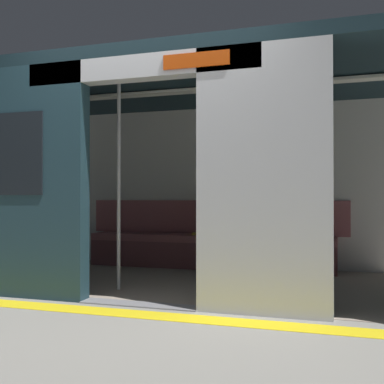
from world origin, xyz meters
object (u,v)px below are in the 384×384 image
(book, at_px, (198,234))
(bench_seat, at_px, (208,243))
(train_car, at_px, (177,146))
(grab_pole_far, at_px, (213,183))
(handbag, at_px, (261,229))
(grab_pole_door, at_px, (119,184))
(person_seated, at_px, (223,218))

(book, bearing_deg, bench_seat, 153.97)
(train_car, relative_size, grab_pole_far, 3.02)
(train_car, relative_size, handbag, 24.62)
(train_car, height_order, book, train_car)
(grab_pole_door, bearing_deg, handbag, -124.37)
(grab_pole_far, bearing_deg, book, -68.01)
(bench_seat, height_order, grab_pole_door, grab_pole_door)
(person_seated, bearing_deg, handbag, -166.03)
(bench_seat, bearing_deg, person_seated, 166.33)
(handbag, height_order, grab_pole_far, grab_pole_far)
(bench_seat, relative_size, handbag, 12.36)
(train_car, relative_size, person_seated, 5.52)
(book, bearing_deg, grab_pole_door, 67.51)
(train_car, distance_m, person_seated, 1.29)
(handbag, relative_size, grab_pole_far, 0.12)
(bench_seat, height_order, grab_pole_far, grab_pole_far)
(grab_pole_door, bearing_deg, person_seated, -113.81)
(train_car, height_order, grab_pole_far, train_car)
(person_seated, bearing_deg, book, -14.12)
(train_car, xyz_separation_m, bench_seat, (-0.08, -0.98, -1.16))
(grab_pole_door, height_order, grab_pole_far, same)
(bench_seat, bearing_deg, grab_pole_door, 73.74)
(train_car, bearing_deg, grab_pole_far, 137.80)
(handbag, distance_m, grab_pole_door, 2.10)
(person_seated, distance_m, book, 0.43)
(train_car, height_order, bench_seat, train_car)
(book, bearing_deg, person_seated, 154.65)
(train_car, distance_m, handbag, 1.62)
(grab_pole_door, bearing_deg, book, -101.27)
(handbag, bearing_deg, train_car, 54.19)
(book, distance_m, grab_pole_door, 1.79)
(bench_seat, relative_size, grab_pole_door, 1.52)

